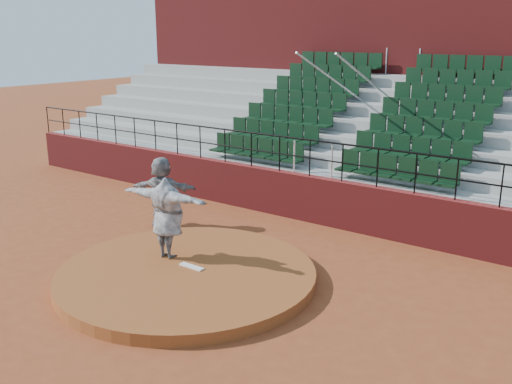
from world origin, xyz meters
TOP-DOWN VIEW (x-y plane):
  - ground at (0.00, 0.00)m, footprint 90.00×90.00m
  - pitchers_mound at (0.00, 0.00)m, footprint 5.50×5.50m
  - pitching_rubber at (0.00, 0.15)m, footprint 0.60×0.15m
  - boundary_wall at (0.00, 5.00)m, footprint 24.00×0.30m
  - wall_railing at (0.00, 5.00)m, footprint 24.04×0.05m
  - seating_deck at (0.00, 8.65)m, footprint 24.00×5.97m
  - press_box_facade at (0.00, 12.60)m, footprint 24.00×3.00m
  - pitcher at (-0.83, 0.31)m, footprint 2.31×0.80m
  - fielder at (-3.03, 2.32)m, footprint 1.85×1.30m

SIDE VIEW (x-z plane):
  - ground at x=0.00m, z-range 0.00..0.00m
  - pitchers_mound at x=0.00m, z-range 0.00..0.25m
  - pitching_rubber at x=0.00m, z-range 0.25..0.28m
  - boundary_wall at x=0.00m, z-range 0.00..1.30m
  - fielder at x=-3.03m, z-range 0.00..1.92m
  - pitcher at x=-0.83m, z-range 0.25..2.10m
  - seating_deck at x=0.00m, z-range -0.87..3.76m
  - wall_railing at x=0.00m, z-range 1.52..2.54m
  - press_box_facade at x=0.00m, z-range 0.00..7.10m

